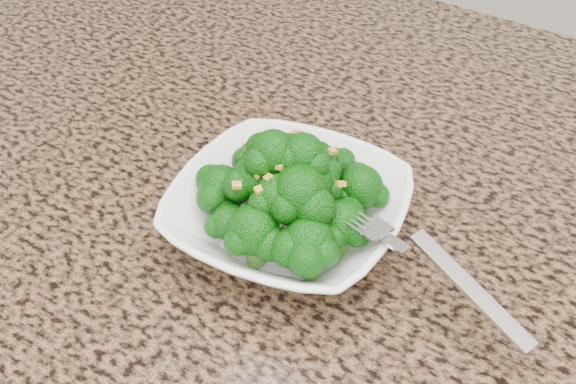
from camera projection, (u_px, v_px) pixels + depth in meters
The scene contains 5 objects.
granite_counter at pixel (425, 335), 0.58m from camera, with size 1.64×1.04×0.03m, color brown.
bowl at pixel (288, 214), 0.63m from camera, with size 0.20×0.20×0.05m, color white.
broccoli_pile at pixel (288, 157), 0.59m from camera, with size 0.18×0.18×0.08m, color #0B4C08, non-canonical shape.
garlic_topping at pixel (288, 116), 0.56m from camera, with size 0.11×0.11×0.01m, color gold, non-canonical shape.
fork at pixel (401, 246), 0.56m from camera, with size 0.20×0.03×0.01m, color silver, non-canonical shape.
Camera 1 is at (0.11, -0.06, 1.36)m, focal length 45.00 mm.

